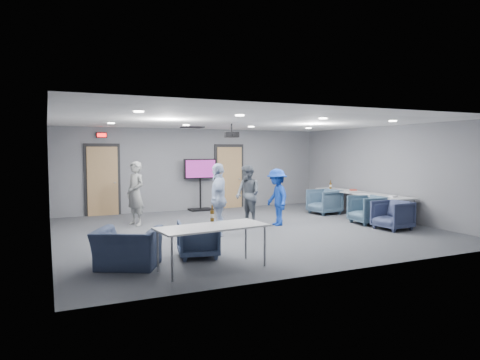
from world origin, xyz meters
name	(u,v)px	position (x,y,z in m)	size (l,w,h in m)	color
floor	(247,230)	(0.00, 0.00, 0.00)	(9.00, 9.00, 0.00)	#36383E
ceiling	(247,122)	(0.00, 0.00, 2.70)	(9.00, 9.00, 0.00)	silver
wall_back	(196,169)	(0.00, 4.00, 1.35)	(9.00, 0.02, 2.70)	slate
wall_front	(350,189)	(0.00, -4.00, 1.35)	(9.00, 0.02, 2.70)	slate
wall_left	(49,182)	(-4.50, 0.00, 1.35)	(0.02, 8.00, 2.70)	slate
wall_right	(385,172)	(4.50, 0.00, 1.35)	(0.02, 8.00, 2.70)	slate
door_left	(103,181)	(-3.00, 3.95, 1.07)	(1.06, 0.17, 2.24)	black
door_right	(229,177)	(1.20, 3.95, 1.07)	(1.06, 0.17, 2.24)	black
exit_sign	(102,135)	(-3.00, 3.93, 2.45)	(0.32, 0.08, 0.16)	black
hvac_diffuser	(192,127)	(-0.50, 2.80, 2.69)	(0.60, 0.60, 0.03)	black
downlights	(247,122)	(0.00, 0.00, 2.68)	(6.18, 3.78, 0.02)	white
person_a	(136,193)	(-2.41, 1.79, 0.85)	(0.62, 0.41, 1.70)	gray
person_b	(248,194)	(0.42, 0.82, 0.80)	(0.78, 0.60, 1.60)	#4F555E
person_c	(218,199)	(-0.91, -0.39, 0.85)	(0.99, 0.41, 1.69)	silver
person_d	(277,197)	(0.99, 0.22, 0.75)	(0.97, 0.56, 1.50)	#173999
chair_right_a	(324,202)	(3.35, 1.40, 0.39)	(0.83, 0.85, 0.78)	#3C5368
chair_right_b	(368,210)	(3.35, -0.60, 0.38)	(0.82, 0.85, 0.77)	#364C5E
chair_right_c	(392,215)	(3.35, -1.51, 0.37)	(0.78, 0.80, 0.73)	#323A57
chair_front_a	(198,239)	(-2.00, -2.12, 0.34)	(0.73, 0.75, 0.68)	#3E4C6B
chair_front_b	(127,248)	(-3.33, -2.32, 0.33)	(1.02, 0.89, 0.67)	#323D57
table_right_a	(341,191)	(4.00, 1.42, 0.68)	(0.73, 1.76, 0.73)	silver
table_right_b	(383,197)	(4.00, -0.48, 0.69)	(0.76, 1.83, 0.73)	silver
table_front_left	(212,229)	(-2.04, -3.00, 0.69)	(1.94, 0.99, 0.73)	silver
bottle_front	(212,215)	(-1.88, -2.56, 0.84)	(0.08, 0.08, 0.29)	#54370E
bottle_right	(330,186)	(3.92, 1.87, 0.83)	(0.07, 0.07, 0.28)	#54370E
snack_box	(353,190)	(4.19, 1.04, 0.75)	(0.20, 0.13, 0.04)	#B63D2D
wrapper	(393,196)	(3.94, -0.90, 0.75)	(0.21, 0.14, 0.05)	silver
tv_stand	(200,181)	(0.07, 3.75, 0.97)	(1.12, 0.53, 1.71)	black
projector	(232,135)	(-0.09, 0.72, 2.40)	(0.42, 0.39, 0.36)	black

